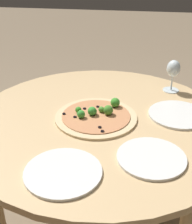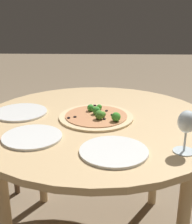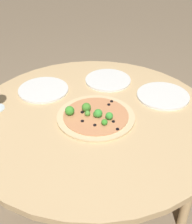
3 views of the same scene
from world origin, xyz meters
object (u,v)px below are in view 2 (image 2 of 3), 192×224
(plate_near, at_px, (21,112))
(plate_side, at_px, (114,151))
(plate_far, at_px, (32,137))
(pizza, at_px, (97,116))
(wine_glass, at_px, (187,124))

(plate_near, height_order, plate_side, same)
(plate_far, bearing_deg, plate_side, 160.34)
(pizza, bearing_deg, plate_far, 41.89)
(plate_far, distance_m, plate_side, 0.34)
(wine_glass, bearing_deg, plate_side, 3.14)
(plate_side, bearing_deg, wine_glass, -176.86)
(wine_glass, relative_size, plate_far, 0.66)
(pizza, bearing_deg, plate_side, 101.64)
(plate_near, height_order, plate_far, same)
(wine_glass, distance_m, plate_side, 0.28)
(wine_glass, bearing_deg, plate_near, -28.83)
(pizza, height_order, plate_far, pizza)
(wine_glass, distance_m, plate_near, 0.80)
(plate_near, distance_m, plate_side, 0.59)
(pizza, xyz_separation_m, plate_side, (-0.07, 0.34, -0.01))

